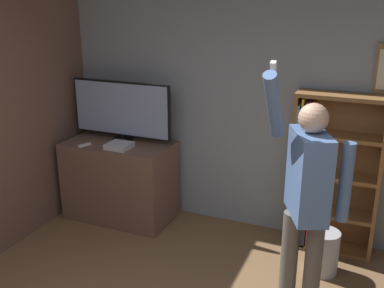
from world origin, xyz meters
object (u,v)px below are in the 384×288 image
person (307,192)px  game_console (119,146)px  bookshelf (326,177)px  waste_bin (323,252)px  television (121,110)px

person → game_console: bearing=-133.2°
bookshelf → game_console: bearing=-169.7°
bookshelf → waste_bin: bookshelf is taller
television → waste_bin: television is taller
television → person: bearing=-24.0°
game_console → waste_bin: bearing=-2.2°
television → person: (2.13, -0.95, -0.18)m
person → waste_bin: (0.10, 0.63, -0.82)m
television → bookshelf: bookshelf is taller
game_console → waste_bin: (2.13, -0.08, -0.69)m
bookshelf → waste_bin: 0.71m
television → person: size_ratio=0.58×
bookshelf → person: person is taller
television → bookshelf: bearing=3.6°
game_console → bookshelf: bearing=10.3°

